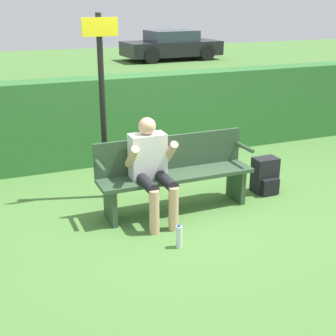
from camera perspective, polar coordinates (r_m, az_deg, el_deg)
ground_plane at (r=5.69m, az=1.02°, el=-5.10°), size 40.00×40.00×0.00m
hedge_back at (r=7.36m, az=-5.53°, el=6.04°), size 12.00×0.48×1.31m
park_bench at (r=5.56m, az=0.79°, el=-0.44°), size 1.88×0.42×0.88m
person_seated at (r=5.26m, az=-2.04°, el=0.38°), size 0.54×0.66×1.17m
backpack at (r=6.25m, az=11.78°, el=-0.98°), size 0.32×0.29×0.47m
water_bottle at (r=4.82m, az=1.36°, el=-8.35°), size 0.07×0.07×0.26m
signpost at (r=5.73m, az=-8.00°, el=8.46°), size 0.42×0.09×2.26m
parked_car at (r=20.16m, az=0.41°, el=14.71°), size 4.08×2.00×1.20m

